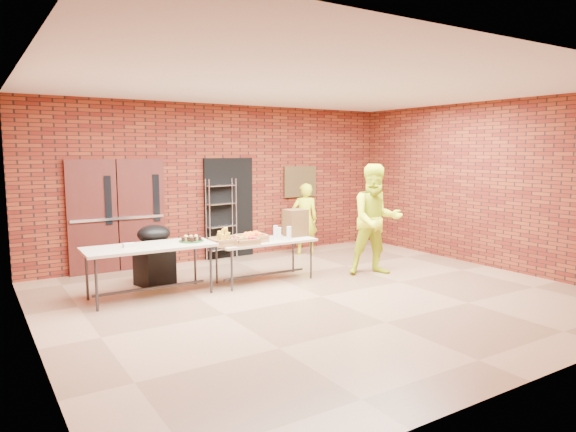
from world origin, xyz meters
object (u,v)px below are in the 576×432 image
object	(u,v)px
wire_rack	(221,219)
volunteer_woman	(305,219)
coffee_dispenser	(296,223)
covered_grill	(154,255)
volunteer_man	(376,220)
table_left	(150,250)
table_right	(265,244)

from	to	relation	value
wire_rack	volunteer_woman	size ratio (longest dim) A/B	1.08
coffee_dispenser	volunteer_woman	xyz separation A→B (m)	(1.20, 1.47, -0.18)
covered_grill	wire_rack	bearing A→B (deg)	17.65
wire_rack	volunteer_man	size ratio (longest dim) A/B	0.83
coffee_dispenser	volunteer_man	world-z (taller)	volunteer_man
table_left	coffee_dispenser	size ratio (longest dim) A/B	4.10
covered_grill	table_right	bearing A→B (deg)	-41.48
table_right	covered_grill	size ratio (longest dim) A/B	1.72
wire_rack	table_left	xyz separation A→B (m)	(-2.10, -1.90, -0.10)
table_left	table_right	distance (m)	1.98
table_left	table_right	bearing A→B (deg)	-2.11
table_left	coffee_dispenser	distance (m)	2.69
table_left	covered_grill	world-z (taller)	covered_grill
coffee_dispenser	volunteer_woman	world-z (taller)	volunteer_woman
wire_rack	table_left	bearing A→B (deg)	-148.69
table_left	volunteer_woman	xyz separation A→B (m)	(3.88, 1.45, 0.04)
wire_rack	volunteer_man	distance (m)	3.23
coffee_dispenser	covered_grill	size ratio (longest dim) A/B	0.47
volunteer_woman	volunteer_man	size ratio (longest dim) A/B	0.77
coffee_dispenser	wire_rack	bearing A→B (deg)	106.92
wire_rack	covered_grill	xyz separation A→B (m)	(-1.81, -1.21, -0.33)
table_left	volunteer_man	distance (m)	4.02
table_left	covered_grill	bearing A→B (deg)	68.22
covered_grill	volunteer_woman	world-z (taller)	volunteer_woman
volunteer_woman	volunteer_man	world-z (taller)	volunteer_man
volunteer_woman	covered_grill	bearing A→B (deg)	34.37
covered_grill	volunteer_man	world-z (taller)	volunteer_man
table_right	volunteer_woman	distance (m)	2.47
wire_rack	coffee_dispenser	distance (m)	2.00
table_left	covered_grill	distance (m)	0.78
table_left	table_right	world-z (taller)	table_left
wire_rack	coffee_dispenser	size ratio (longest dim) A/B	3.49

